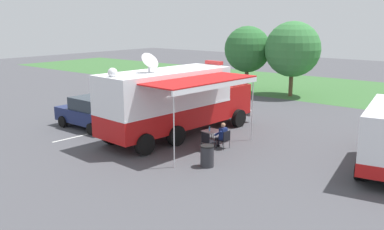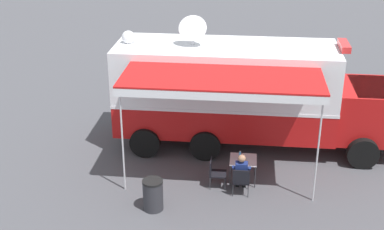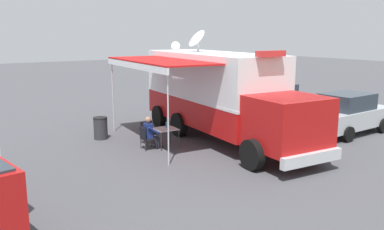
{
  "view_description": "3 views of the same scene",
  "coord_description": "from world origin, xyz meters",
  "px_view_note": "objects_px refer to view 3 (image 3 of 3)",
  "views": [
    {
      "loc": [
        13.96,
        -15.11,
        5.96
      ],
      "look_at": [
        2.26,
        -0.71,
        1.69
      ],
      "focal_mm": 38.86,
      "sensor_mm": 36.0,
      "label": 1
    },
    {
      "loc": [
        16.48,
        -0.49,
        8.36
      ],
      "look_at": [
        0.73,
        -1.07,
        1.36
      ],
      "focal_mm": 49.48,
      "sensor_mm": 36.0,
      "label": 2
    },
    {
      "loc": [
        10.0,
        13.56,
        4.29
      ],
      "look_at": [
        1.31,
        0.53,
        1.12
      ],
      "focal_mm": 37.92,
      "sensor_mm": 36.0,
      "label": 3
    }
  ],
  "objects_px": {
    "folding_table": "(166,130)",
    "trash_bin": "(101,128)",
    "water_bottle": "(167,125)",
    "folding_chair_at_table": "(146,136)",
    "car_behind_truck": "(273,101)",
    "seated_responder": "(150,132)",
    "folding_chair_beside_table": "(147,131)",
    "car_far_corner": "(347,113)",
    "command_truck": "(220,92)"
  },
  "relations": [
    {
      "from": "car_behind_truck",
      "to": "car_far_corner",
      "type": "distance_m",
      "value": 4.11
    },
    {
      "from": "trash_bin",
      "to": "car_far_corner",
      "type": "distance_m",
      "value": 10.56
    },
    {
      "from": "folding_table",
      "to": "car_far_corner",
      "type": "bearing_deg",
      "value": 162.18
    },
    {
      "from": "folding_chair_beside_table",
      "to": "car_behind_truck",
      "type": "height_order",
      "value": "car_behind_truck"
    },
    {
      "from": "water_bottle",
      "to": "command_truck",
      "type": "bearing_deg",
      "value": 172.46
    },
    {
      "from": "command_truck",
      "to": "seated_responder",
      "type": "height_order",
      "value": "command_truck"
    },
    {
      "from": "folding_chair_at_table",
      "to": "trash_bin",
      "type": "relative_size",
      "value": 0.96
    },
    {
      "from": "folding_table",
      "to": "seated_responder",
      "type": "bearing_deg",
      "value": -7.91
    },
    {
      "from": "folding_chair_beside_table",
      "to": "car_far_corner",
      "type": "distance_m",
      "value": 8.67
    },
    {
      "from": "command_truck",
      "to": "car_behind_truck",
      "type": "distance_m",
      "value": 5.32
    },
    {
      "from": "seated_responder",
      "to": "car_far_corner",
      "type": "height_order",
      "value": "car_far_corner"
    },
    {
      "from": "trash_bin",
      "to": "car_behind_truck",
      "type": "distance_m",
      "value": 8.98
    },
    {
      "from": "folding_chair_beside_table",
      "to": "folding_table",
      "type": "bearing_deg",
      "value": 111.75
    },
    {
      "from": "seated_responder",
      "to": "folding_chair_beside_table",
      "type": "bearing_deg",
      "value": -109.6
    },
    {
      "from": "water_bottle",
      "to": "car_far_corner",
      "type": "distance_m",
      "value": 7.99
    },
    {
      "from": "command_truck",
      "to": "folding_chair_at_table",
      "type": "relative_size",
      "value": 11.08
    },
    {
      "from": "command_truck",
      "to": "folding_chair_at_table",
      "type": "xyz_separation_m",
      "value": [
        3.23,
        -0.31,
        -1.43
      ]
    },
    {
      "from": "folding_chair_beside_table",
      "to": "car_far_corner",
      "type": "bearing_deg",
      "value": 157.51
    },
    {
      "from": "water_bottle",
      "to": "car_behind_truck",
      "type": "height_order",
      "value": "car_behind_truck"
    },
    {
      "from": "folding_chair_at_table",
      "to": "trash_bin",
      "type": "xyz_separation_m",
      "value": [
        0.82,
        -2.45,
        -0.06
      ]
    },
    {
      "from": "folding_chair_at_table",
      "to": "car_far_corner",
      "type": "height_order",
      "value": "car_far_corner"
    },
    {
      "from": "water_bottle",
      "to": "car_behind_truck",
      "type": "relative_size",
      "value": 0.05
    },
    {
      "from": "car_far_corner",
      "to": "folding_chair_at_table",
      "type": "bearing_deg",
      "value": -16.84
    },
    {
      "from": "folding_chair_at_table",
      "to": "command_truck",
      "type": "bearing_deg",
      "value": 174.46
    },
    {
      "from": "command_truck",
      "to": "folding_table",
      "type": "distance_m",
      "value": 2.75
    },
    {
      "from": "folding_chair_at_table",
      "to": "trash_bin",
      "type": "height_order",
      "value": "trash_bin"
    },
    {
      "from": "folding_chair_beside_table",
      "to": "car_behind_truck",
      "type": "distance_m",
      "value": 7.69
    },
    {
      "from": "seated_responder",
      "to": "trash_bin",
      "type": "xyz_separation_m",
      "value": [
        1.01,
        -2.47,
        -0.2
      ]
    },
    {
      "from": "folding_table",
      "to": "trash_bin",
      "type": "relative_size",
      "value": 0.94
    },
    {
      "from": "folding_chair_beside_table",
      "to": "seated_responder",
      "type": "relative_size",
      "value": 0.7
    },
    {
      "from": "water_bottle",
      "to": "car_far_corner",
      "type": "height_order",
      "value": "car_far_corner"
    },
    {
      "from": "trash_bin",
      "to": "water_bottle",
      "type": "bearing_deg",
      "value": 124.84
    },
    {
      "from": "folding_chair_at_table",
      "to": "trash_bin",
      "type": "distance_m",
      "value": 2.59
    },
    {
      "from": "folding_table",
      "to": "water_bottle",
      "type": "relative_size",
      "value": 3.82
    },
    {
      "from": "folding_chair_beside_table",
      "to": "command_truck",
      "type": "bearing_deg",
      "value": 158.97
    },
    {
      "from": "command_truck",
      "to": "folding_chair_beside_table",
      "type": "xyz_separation_m",
      "value": [
        2.77,
        -1.06,
        -1.43
      ]
    },
    {
      "from": "folding_chair_at_table",
      "to": "car_behind_truck",
      "type": "bearing_deg",
      "value": -169.26
    },
    {
      "from": "folding_table",
      "to": "water_bottle",
      "type": "height_order",
      "value": "water_bottle"
    },
    {
      "from": "folding_table",
      "to": "folding_chair_beside_table",
      "type": "distance_m",
      "value": 0.93
    },
    {
      "from": "folding_chair_beside_table",
      "to": "trash_bin",
      "type": "height_order",
      "value": "trash_bin"
    },
    {
      "from": "folding_chair_beside_table",
      "to": "seated_responder",
      "type": "height_order",
      "value": "seated_responder"
    },
    {
      "from": "folding_table",
      "to": "car_far_corner",
      "type": "height_order",
      "value": "car_far_corner"
    },
    {
      "from": "seated_responder",
      "to": "car_behind_truck",
      "type": "relative_size",
      "value": 0.3
    },
    {
      "from": "water_bottle",
      "to": "folding_chair_at_table",
      "type": "bearing_deg",
      "value": -0.26
    },
    {
      "from": "folding_chair_at_table",
      "to": "folding_chair_beside_table",
      "type": "distance_m",
      "value": 0.88
    },
    {
      "from": "seated_responder",
      "to": "trash_bin",
      "type": "distance_m",
      "value": 2.67
    },
    {
      "from": "folding_chair_at_table",
      "to": "car_far_corner",
      "type": "xyz_separation_m",
      "value": [
        -8.46,
        2.56,
        0.37
      ]
    },
    {
      "from": "command_truck",
      "to": "trash_bin",
      "type": "relative_size",
      "value": 10.6
    },
    {
      "from": "car_behind_truck",
      "to": "car_far_corner",
      "type": "height_order",
      "value": "same"
    },
    {
      "from": "car_behind_truck",
      "to": "folding_chair_beside_table",
      "type": "bearing_deg",
      "value": 5.87
    }
  ]
}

